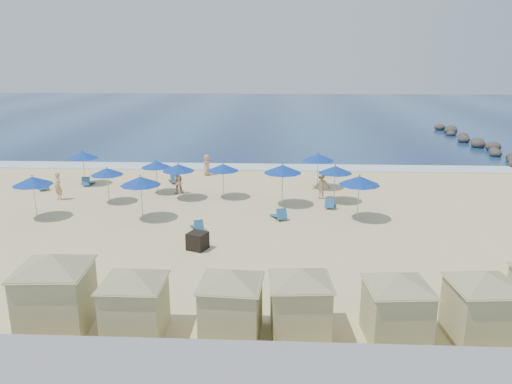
% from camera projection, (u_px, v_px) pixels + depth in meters
% --- Properties ---
extents(ground, '(160.00, 160.00, 0.00)m').
position_uv_depth(ground, '(201.00, 232.00, 26.11)').
color(ground, beige).
rests_on(ground, ground).
extents(ocean, '(160.00, 80.00, 0.06)m').
position_uv_depth(ocean, '(255.00, 113.00, 79.06)').
color(ocean, navy).
rests_on(ocean, ground).
extents(surf_line, '(160.00, 2.50, 0.08)m').
position_uv_depth(surf_line, '(230.00, 167.00, 41.02)').
color(surf_line, white).
rests_on(surf_line, ground).
extents(rock_jetty, '(2.56, 26.66, 0.96)m').
position_uv_depth(rock_jetty, '(483.00, 145.00, 48.87)').
color(rock_jetty, '#2D2926').
rests_on(rock_jetty, ground).
extents(trash_bin, '(1.09, 1.09, 0.83)m').
position_uv_depth(trash_bin, '(198.00, 241.00, 23.69)').
color(trash_bin, black).
rests_on(trash_bin, ground).
extents(cabana_0, '(4.71, 4.71, 2.96)m').
position_uv_depth(cabana_0, '(54.00, 282.00, 16.52)').
color(cabana_0, tan).
rests_on(cabana_0, ground).
extents(cabana_1, '(4.10, 4.10, 2.57)m').
position_uv_depth(cabana_1, '(134.00, 294.00, 16.19)').
color(cabana_1, tan).
rests_on(cabana_1, ground).
extents(cabana_2, '(4.07, 4.07, 2.56)m').
position_uv_depth(cabana_2, '(231.00, 294.00, 16.15)').
color(cabana_2, tan).
rests_on(cabana_2, ground).
extents(cabana_3, '(4.06, 4.06, 2.55)m').
position_uv_depth(cabana_3, '(300.00, 293.00, 16.27)').
color(cabana_3, tan).
rests_on(cabana_3, ground).
extents(cabana_4, '(4.09, 4.09, 2.57)m').
position_uv_depth(cabana_4, '(397.00, 298.00, 15.89)').
color(cabana_4, tan).
rests_on(cabana_4, ground).
extents(cabana_5, '(4.18, 4.18, 2.63)m').
position_uv_depth(cabana_5, '(483.00, 297.00, 15.87)').
color(cabana_5, tan).
rests_on(cabana_5, ground).
extents(umbrella_0, '(2.21, 2.21, 2.51)m').
position_uv_depth(umbrella_0, '(33.00, 181.00, 27.74)').
color(umbrella_0, '#A5A8AD').
rests_on(umbrella_0, ground).
extents(umbrella_1, '(2.16, 2.16, 2.46)m').
position_uv_depth(umbrella_1, '(82.00, 155.00, 35.11)').
color(umbrella_1, '#A5A8AD').
rests_on(umbrella_1, ground).
extents(umbrella_2, '(2.02, 2.02, 2.29)m').
position_uv_depth(umbrella_2, '(107.00, 172.00, 30.79)').
color(umbrella_2, '#A5A8AD').
rests_on(umbrella_2, ground).
extents(umbrella_3, '(1.99, 1.99, 2.26)m').
position_uv_depth(umbrella_3, '(156.00, 164.00, 32.97)').
color(umbrella_3, '#A5A8AD').
rests_on(umbrella_3, ground).
extents(umbrella_4, '(2.08, 2.08, 2.37)m').
position_uv_depth(umbrella_4, '(178.00, 168.00, 31.55)').
color(umbrella_4, '#A5A8AD').
rests_on(umbrella_4, ground).
extents(umbrella_5, '(2.25, 2.25, 2.56)m').
position_uv_depth(umbrella_5, '(141.00, 181.00, 27.55)').
color(umbrella_5, '#A5A8AD').
rests_on(umbrella_5, ground).
extents(umbrella_6, '(2.04, 2.04, 2.32)m').
position_uv_depth(umbrella_6, '(223.00, 167.00, 31.81)').
color(umbrella_6, '#A5A8AD').
rests_on(umbrella_6, ground).
extents(umbrella_7, '(2.33, 2.33, 2.65)m').
position_uv_depth(umbrella_7, '(283.00, 169.00, 30.11)').
color(umbrella_7, '#A5A8AD').
rests_on(umbrella_7, ground).
extents(umbrella_8, '(2.22, 2.22, 2.52)m').
position_uv_depth(umbrella_8, '(318.00, 157.00, 34.08)').
color(umbrella_8, '#A5A8AD').
rests_on(umbrella_8, ground).
extents(umbrella_9, '(2.12, 2.12, 2.42)m').
position_uv_depth(umbrella_9, '(335.00, 170.00, 30.86)').
color(umbrella_9, '#A5A8AD').
rests_on(umbrella_9, ground).
extents(umbrella_10, '(2.30, 2.30, 2.62)m').
position_uv_depth(umbrella_10, '(359.00, 180.00, 27.45)').
color(umbrella_10, '#A5A8AD').
rests_on(umbrella_10, ground).
extents(beach_chair_0, '(1.11, 1.50, 0.75)m').
position_uv_depth(beach_chair_0, '(43.00, 186.00, 34.16)').
color(beach_chair_0, '#275F91').
rests_on(beach_chair_0, ground).
extents(beach_chair_1, '(0.60, 1.29, 0.70)m').
position_uv_depth(beach_chair_1, '(88.00, 182.00, 35.31)').
color(beach_chair_1, '#275F91').
rests_on(beach_chair_1, ground).
extents(beach_chair_2, '(1.09, 1.51, 0.76)m').
position_uv_depth(beach_chair_2, '(174.00, 179.00, 36.01)').
color(beach_chair_2, '#275F91').
rests_on(beach_chair_2, ground).
extents(beach_chair_3, '(0.92, 1.21, 0.61)m').
position_uv_depth(beach_chair_3, '(197.00, 226.00, 26.42)').
color(beach_chair_3, '#275F91').
rests_on(beach_chair_3, ground).
extents(beach_chair_4, '(1.03, 1.42, 0.71)m').
position_uv_depth(beach_chair_4, '(279.00, 215.00, 28.07)').
color(beach_chair_4, '#275F91').
rests_on(beach_chair_4, ground).
extents(beach_chair_5, '(0.82, 1.34, 0.69)m').
position_uv_depth(beach_chair_5, '(330.00, 204.00, 30.15)').
color(beach_chair_5, '#275F91').
rests_on(beach_chair_5, ground).
extents(beachgoer_0, '(0.77, 0.74, 1.78)m').
position_uv_depth(beachgoer_0, '(58.00, 186.00, 31.65)').
color(beachgoer_0, tan).
rests_on(beachgoer_0, ground).
extents(beachgoer_1, '(0.87, 0.73, 1.59)m').
position_uv_depth(beachgoer_1, '(178.00, 182.00, 33.18)').
color(beachgoer_1, tan).
rests_on(beachgoer_1, ground).
extents(beachgoer_2, '(1.22, 0.80, 1.78)m').
position_uv_depth(beachgoer_2, '(321.00, 185.00, 31.95)').
color(beachgoer_2, tan).
rests_on(beachgoer_2, ground).
extents(beachgoer_3, '(0.74, 0.91, 1.61)m').
position_uv_depth(beachgoer_3, '(207.00, 165.00, 38.17)').
color(beachgoer_3, tan).
rests_on(beachgoer_3, ground).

